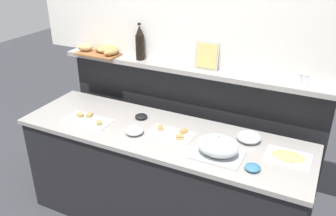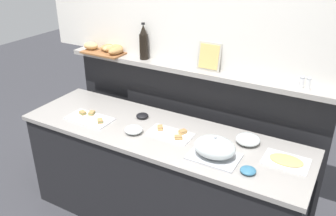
{
  "view_description": "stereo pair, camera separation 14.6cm",
  "coord_description": "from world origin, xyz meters",
  "px_view_note": "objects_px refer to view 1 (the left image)",
  "views": [
    {
      "loc": [
        1.09,
        -2.09,
        2.22
      ],
      "look_at": [
        0.01,
        0.1,
        1.04
      ],
      "focal_mm": 37.92,
      "sensor_mm": 36.0,
      "label": 1
    },
    {
      "loc": [
        1.22,
        -2.02,
        2.22
      ],
      "look_at": [
        0.01,
        0.1,
        1.04
      ],
      "focal_mm": 37.92,
      "sensor_mm": 36.0,
      "label": 2
    }
  ],
  "objects_px": {
    "cold_cuts_platter": "(288,157)",
    "condiment_bowl_teal": "(141,116)",
    "sandwich_platter_side": "(88,120)",
    "serving_cloche": "(218,147)",
    "glass_bowl_medium": "(134,131)",
    "glass_bowl_large": "(249,137)",
    "sandwich_platter_rear": "(172,134)",
    "wine_bottle_dark": "(140,43)",
    "salt_shaker": "(300,80)",
    "framed_picture": "(207,56)",
    "bread_basket": "(103,50)",
    "condiment_bowl_red": "(253,168)",
    "pepper_shaker": "(306,81)"
  },
  "relations": [
    {
      "from": "glass_bowl_large",
      "to": "bread_basket",
      "type": "bearing_deg",
      "value": 168.78
    },
    {
      "from": "cold_cuts_platter",
      "to": "condiment_bowl_teal",
      "type": "bearing_deg",
      "value": 176.77
    },
    {
      "from": "salt_shaker",
      "to": "framed_picture",
      "type": "xyz_separation_m",
      "value": [
        -0.72,
        0.04,
        0.07
      ]
    },
    {
      "from": "condiment_bowl_red",
      "to": "salt_shaker",
      "type": "bearing_deg",
      "value": 77.04
    },
    {
      "from": "sandwich_platter_rear",
      "to": "glass_bowl_large",
      "type": "xyz_separation_m",
      "value": [
        0.54,
        0.16,
        0.02
      ]
    },
    {
      "from": "sandwich_platter_side",
      "to": "condiment_bowl_teal",
      "type": "distance_m",
      "value": 0.43
    },
    {
      "from": "glass_bowl_medium",
      "to": "wine_bottle_dark",
      "type": "distance_m",
      "value": 0.81
    },
    {
      "from": "bread_basket",
      "to": "framed_picture",
      "type": "xyz_separation_m",
      "value": [
        0.99,
        0.03,
        0.07
      ]
    },
    {
      "from": "glass_bowl_large",
      "to": "wine_bottle_dark",
      "type": "relative_size",
      "value": 0.55
    },
    {
      "from": "glass_bowl_medium",
      "to": "wine_bottle_dark",
      "type": "relative_size",
      "value": 0.43
    },
    {
      "from": "framed_picture",
      "to": "condiment_bowl_red",
      "type": "bearing_deg",
      "value": -48.76
    },
    {
      "from": "sandwich_platter_rear",
      "to": "condiment_bowl_teal",
      "type": "xyz_separation_m",
      "value": [
        -0.34,
        0.13,
        0.01
      ]
    },
    {
      "from": "sandwich_platter_rear",
      "to": "serving_cloche",
      "type": "height_order",
      "value": "serving_cloche"
    },
    {
      "from": "glass_bowl_large",
      "to": "pepper_shaker",
      "type": "relative_size",
      "value": 2.0
    },
    {
      "from": "framed_picture",
      "to": "condiment_bowl_teal",
      "type": "bearing_deg",
      "value": -139.75
    },
    {
      "from": "framed_picture",
      "to": "cold_cuts_platter",
      "type": "bearing_deg",
      "value": -28.89
    },
    {
      "from": "condiment_bowl_red",
      "to": "sandwich_platter_side",
      "type": "bearing_deg",
      "value": 176.75
    },
    {
      "from": "glass_bowl_large",
      "to": "bread_basket",
      "type": "distance_m",
      "value": 1.54
    },
    {
      "from": "sandwich_platter_rear",
      "to": "condiment_bowl_teal",
      "type": "distance_m",
      "value": 0.36
    },
    {
      "from": "wine_bottle_dark",
      "to": "bread_basket",
      "type": "distance_m",
      "value": 0.4
    },
    {
      "from": "sandwich_platter_rear",
      "to": "salt_shaker",
      "type": "distance_m",
      "value": 1.0
    },
    {
      "from": "serving_cloche",
      "to": "pepper_shaker",
      "type": "distance_m",
      "value": 0.8
    },
    {
      "from": "sandwich_platter_rear",
      "to": "serving_cloche",
      "type": "xyz_separation_m",
      "value": [
        0.4,
        -0.12,
        0.06
      ]
    },
    {
      "from": "condiment_bowl_red",
      "to": "condiment_bowl_teal",
      "type": "bearing_deg",
      "value": 162.89
    },
    {
      "from": "serving_cloche",
      "to": "glass_bowl_large",
      "type": "height_order",
      "value": "serving_cloche"
    },
    {
      "from": "serving_cloche",
      "to": "condiment_bowl_teal",
      "type": "relative_size",
      "value": 3.36
    },
    {
      "from": "sandwich_platter_side",
      "to": "serving_cloche",
      "type": "relative_size",
      "value": 1.12
    },
    {
      "from": "cold_cuts_platter",
      "to": "glass_bowl_medium",
      "type": "distance_m",
      "value": 1.11
    },
    {
      "from": "glass_bowl_medium",
      "to": "sandwich_platter_rear",
      "type": "bearing_deg",
      "value": 23.68
    },
    {
      "from": "cold_cuts_platter",
      "to": "glass_bowl_large",
      "type": "xyz_separation_m",
      "value": [
        -0.3,
        0.1,
        0.02
      ]
    },
    {
      "from": "serving_cloche",
      "to": "bread_basket",
      "type": "distance_m",
      "value": 1.48
    },
    {
      "from": "sandwich_platter_rear",
      "to": "glass_bowl_large",
      "type": "bearing_deg",
      "value": 16.65
    },
    {
      "from": "condiment_bowl_teal",
      "to": "framed_picture",
      "type": "xyz_separation_m",
      "value": [
        0.42,
        0.35,
        0.47
      ]
    },
    {
      "from": "salt_shaker",
      "to": "pepper_shaker",
      "type": "distance_m",
      "value": 0.04
    },
    {
      "from": "sandwich_platter_side",
      "to": "salt_shaker",
      "type": "distance_m",
      "value": 1.65
    },
    {
      "from": "pepper_shaker",
      "to": "bread_basket",
      "type": "distance_m",
      "value": 1.76
    },
    {
      "from": "sandwich_platter_side",
      "to": "serving_cloche",
      "type": "distance_m",
      "value": 1.1
    },
    {
      "from": "salt_shaker",
      "to": "pepper_shaker",
      "type": "relative_size",
      "value": 1.0
    },
    {
      "from": "glass_bowl_large",
      "to": "wine_bottle_dark",
      "type": "distance_m",
      "value": 1.21
    },
    {
      "from": "sandwich_platter_rear",
      "to": "cold_cuts_platter",
      "type": "xyz_separation_m",
      "value": [
        0.84,
        0.06,
        0.0
      ]
    },
    {
      "from": "sandwich_platter_rear",
      "to": "wine_bottle_dark",
      "type": "distance_m",
      "value": 0.87
    },
    {
      "from": "sandwich_platter_rear",
      "to": "framed_picture",
      "type": "relative_size",
      "value": 1.54
    },
    {
      "from": "pepper_shaker",
      "to": "sandwich_platter_side",
      "type": "bearing_deg",
      "value": -160.53
    },
    {
      "from": "condiment_bowl_red",
      "to": "pepper_shaker",
      "type": "height_order",
      "value": "pepper_shaker"
    },
    {
      "from": "condiment_bowl_red",
      "to": "framed_picture",
      "type": "relative_size",
      "value": 0.46
    },
    {
      "from": "sandwich_platter_side",
      "to": "glass_bowl_medium",
      "type": "bearing_deg",
      "value": -1.62
    },
    {
      "from": "condiment_bowl_teal",
      "to": "wine_bottle_dark",
      "type": "relative_size",
      "value": 0.32
    },
    {
      "from": "pepper_shaker",
      "to": "serving_cloche",
      "type": "bearing_deg",
      "value": -128.01
    },
    {
      "from": "serving_cloche",
      "to": "bread_basket",
      "type": "xyz_separation_m",
      "value": [
        -1.32,
        0.57,
        0.34
      ]
    },
    {
      "from": "serving_cloche",
      "to": "glass_bowl_large",
      "type": "relative_size",
      "value": 1.95
    }
  ]
}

